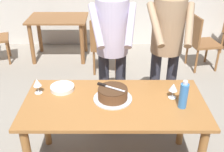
# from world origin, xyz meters

# --- Properties ---
(main_dining_table) EXTENTS (1.58, 0.77, 0.75)m
(main_dining_table) POSITION_xyz_m (0.00, 0.00, 0.63)
(main_dining_table) COLOR #9E6633
(main_dining_table) RESTS_ON ground_plane
(cake_on_platter) EXTENTS (0.34, 0.34, 0.11)m
(cake_on_platter) POSITION_xyz_m (-0.01, 0.04, 0.80)
(cake_on_platter) COLOR silver
(cake_on_platter) RESTS_ON main_dining_table
(cake_knife) EXTENTS (0.25, 0.15, 0.02)m
(cake_knife) POSITION_xyz_m (-0.08, 0.07, 0.87)
(cake_knife) COLOR silver
(cake_knife) RESTS_ON cake_on_platter
(plate_stack) EXTENTS (0.22, 0.22, 0.04)m
(plate_stack) POSITION_xyz_m (-0.48, 0.20, 0.77)
(plate_stack) COLOR white
(plate_stack) RESTS_ON main_dining_table
(wine_glass_near) EXTENTS (0.08, 0.08, 0.14)m
(wine_glass_near) POSITION_xyz_m (0.51, 0.06, 0.85)
(wine_glass_near) COLOR silver
(wine_glass_near) RESTS_ON main_dining_table
(wine_glass_far) EXTENTS (0.08, 0.08, 0.14)m
(wine_glass_far) POSITION_xyz_m (-0.69, 0.14, 0.85)
(wine_glass_far) COLOR silver
(wine_glass_far) RESTS_ON main_dining_table
(water_bottle) EXTENTS (0.07, 0.07, 0.25)m
(water_bottle) POSITION_xyz_m (0.57, -0.08, 0.86)
(water_bottle) COLOR #387AC6
(water_bottle) RESTS_ON main_dining_table
(person_cutting_cake) EXTENTS (0.47, 0.56, 1.72)m
(person_cutting_cake) POSITION_xyz_m (-0.02, 0.60, 1.08)
(person_cutting_cake) COLOR #2D2D38
(person_cutting_cake) RESTS_ON ground_plane
(person_standing_beside) EXTENTS (0.47, 0.55, 1.72)m
(person_standing_beside) POSITION_xyz_m (0.54, 0.63, 1.08)
(person_standing_beside) COLOR #2D2D38
(person_standing_beside) RESTS_ON ground_plane
(background_table) EXTENTS (1.00, 0.70, 0.74)m
(background_table) POSITION_xyz_m (-0.95, 2.58, 0.58)
(background_table) COLOR brown
(background_table) RESTS_ON ground_plane
(background_chair_1) EXTENTS (0.54, 0.54, 0.90)m
(background_chair_1) POSITION_xyz_m (-0.10, 1.94, 0.49)
(background_chair_1) COLOR brown
(background_chair_1) RESTS_ON ground_plane
(background_chair_3) EXTENTS (0.51, 0.51, 0.90)m
(background_chair_3) POSITION_xyz_m (1.40, 2.15, 0.49)
(background_chair_3) COLOR brown
(background_chair_3) RESTS_ON ground_plane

